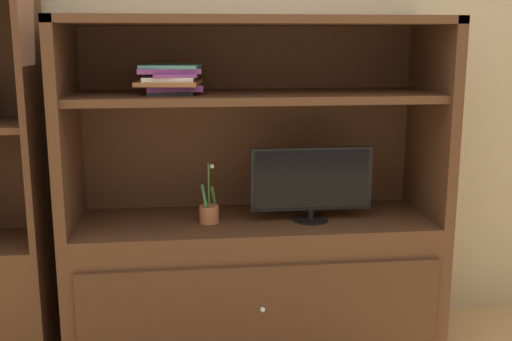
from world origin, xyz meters
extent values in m
cube|color=tan|center=(0.00, 0.75, 1.40)|extent=(6.00, 0.10, 2.80)
cube|color=#4C2D1C|center=(0.00, 0.40, 0.33)|extent=(1.78, 0.57, 0.66)
cube|color=#462A19|center=(0.00, 0.10, 0.33)|extent=(1.63, 0.02, 0.40)
sphere|color=silver|center=(0.00, 0.09, 0.33)|extent=(0.02, 0.02, 0.02)
cube|color=#4C2D1C|center=(-0.86, 0.40, 1.14)|extent=(0.05, 0.57, 0.95)
cube|color=#4C2D1C|center=(0.86, 0.40, 1.14)|extent=(0.05, 0.57, 0.95)
cube|color=#4C2D1C|center=(0.00, 0.68, 1.14)|extent=(1.78, 0.02, 0.95)
cube|color=#4C2D1C|center=(0.00, 0.40, 1.60)|extent=(1.78, 0.57, 0.04)
cube|color=#4C2D1C|center=(0.00, 0.40, 1.25)|extent=(1.68, 0.52, 0.04)
cylinder|color=black|center=(0.26, 0.34, 0.67)|extent=(0.17, 0.17, 0.01)
cylinder|color=black|center=(0.26, 0.34, 0.70)|extent=(0.03, 0.03, 0.04)
cube|color=black|center=(0.26, 0.34, 0.87)|extent=(0.58, 0.02, 0.30)
cube|color=black|center=(0.26, 0.33, 0.87)|extent=(0.54, 0.00, 0.27)
cylinder|color=#B26642|center=(-0.22, 0.36, 0.71)|extent=(0.09, 0.09, 0.08)
cylinder|color=#3D6B33|center=(-0.22, 0.36, 0.85)|extent=(0.01, 0.01, 0.21)
cube|color=#2D7A38|center=(-0.20, 0.35, 0.80)|extent=(0.03, 0.09, 0.11)
cube|color=#2D7A38|center=(-0.24, 0.36, 0.80)|extent=(0.03, 0.08, 0.09)
sphere|color=silver|center=(-0.21, 0.37, 0.93)|extent=(0.02, 0.02, 0.02)
cube|color=black|center=(-0.39, 0.40, 1.28)|extent=(0.21, 0.30, 0.02)
cube|color=purple|center=(-0.38, 0.40, 1.30)|extent=(0.27, 0.27, 0.03)
cube|color=#A56638|center=(-0.39, 0.39, 1.32)|extent=(0.31, 0.37, 0.02)
cube|color=silver|center=(-0.39, 0.40, 1.34)|extent=(0.24, 0.32, 0.02)
cube|color=purple|center=(-0.38, 0.40, 1.36)|extent=(0.22, 0.35, 0.01)
cube|color=purple|center=(-0.39, 0.39, 1.38)|extent=(0.28, 0.28, 0.02)
cube|color=teal|center=(-0.38, 0.40, 1.40)|extent=(0.29, 0.32, 0.02)
cube|color=#4C2D1C|center=(-1.19, 0.40, 0.30)|extent=(0.41, 0.43, 0.60)
cube|color=#4C2D1C|center=(-1.00, 0.40, 1.20)|extent=(0.03, 0.43, 1.20)
cube|color=#4C2D1C|center=(-1.19, 0.61, 1.20)|extent=(0.41, 0.02, 1.20)
camera|label=1|loc=(-0.32, -2.45, 1.51)|focal=43.14mm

